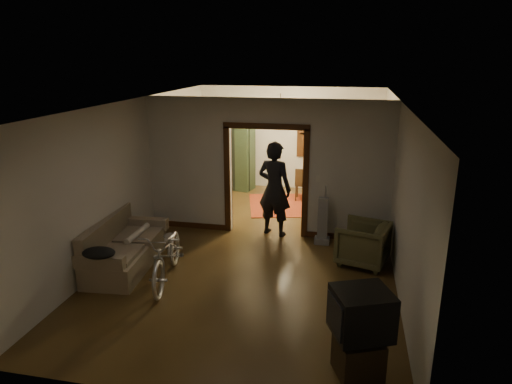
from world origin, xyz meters
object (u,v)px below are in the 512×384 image
(armchair, at_px, (363,243))
(desk, at_px, (333,184))
(bicycle, at_px, (167,254))
(sofa, at_px, (125,244))
(person, at_px, (274,189))
(locker, at_px, (236,155))

(armchair, height_order, desk, armchair)
(bicycle, xyz_separation_m, armchair, (3.16, 1.30, -0.09))
(sofa, xyz_separation_m, bicycle, (0.92, -0.30, 0.04))
(armchair, relative_size, person, 0.43)
(armchair, xyz_separation_m, desk, (-0.70, 3.93, -0.04))
(locker, distance_m, desk, 2.76)
(armchair, height_order, locker, locker)
(sofa, bearing_deg, bicycle, -22.95)
(locker, bearing_deg, armchair, -38.32)
(sofa, relative_size, desk, 2.04)
(bicycle, distance_m, locker, 5.54)
(bicycle, xyz_separation_m, person, (1.38, 2.38, 0.51))
(bicycle, height_order, person, person)
(desk, bearing_deg, bicycle, -117.63)
(armchair, distance_m, person, 2.16)
(person, height_order, locker, person)
(sofa, xyz_separation_m, desk, (3.37, 4.93, -0.09))
(locker, relative_size, desk, 2.03)
(sofa, height_order, desk, sofa)
(locker, height_order, desk, locker)
(armchair, bearing_deg, bicycle, -51.45)
(armchair, bearing_deg, sofa, -60.08)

